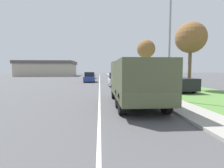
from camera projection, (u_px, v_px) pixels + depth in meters
name	position (u px, v px, depth m)	size (l,w,h in m)	color
ground_plane	(100.00, 80.00, 37.75)	(180.00, 180.00, 0.00)	#4C4C4F
lane_centre_stripe	(100.00, 80.00, 37.75)	(0.12, 120.00, 0.00)	silver
sidewalk_right	(120.00, 79.00, 38.06)	(1.80, 120.00, 0.12)	#9E9B93
grass_strip_right	(140.00, 79.00, 38.37)	(7.00, 120.00, 0.02)	#56843D
military_truck	(135.00, 80.00, 10.40)	(2.44, 6.97, 2.67)	#545B3D
car_nearest_ahead	(115.00, 80.00, 22.73)	(1.70, 4.15, 1.74)	silver
car_second_ahead	(90.00, 78.00, 30.04)	(1.81, 4.06, 1.72)	navy
car_third_ahead	(91.00, 76.00, 42.32)	(1.89, 4.49, 1.35)	#336B3D
pickup_truck	(174.00, 82.00, 17.75)	(2.03, 5.62, 1.80)	black
lamp_post	(167.00, 32.00, 11.71)	(1.69, 0.24, 7.71)	gray
tree_mid_right	(191.00, 38.00, 17.98)	(3.16, 3.16, 6.98)	brown
tree_far_right	(146.00, 49.00, 29.43)	(3.06, 3.06, 7.15)	brown
building_distant	(48.00, 69.00, 60.24)	(18.58, 12.95, 5.07)	#B2A893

